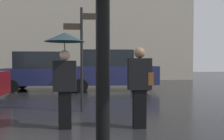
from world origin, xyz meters
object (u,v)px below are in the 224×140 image
pedestrian_with_bag (140,83)px  parked_car_distant (44,71)px  parked_car_left (110,70)px  street_signpost (82,49)px  pedestrian_with_umbrella (65,59)px

pedestrian_with_bag → parked_car_distant: parked_car_distant is taller
pedestrian_with_bag → parked_car_left: 6.91m
street_signpost → pedestrian_with_umbrella: bearing=-100.0°
pedestrian_with_bag → street_signpost: bearing=-142.4°
parked_car_left → street_signpost: bearing=-109.7°
street_signpost → parked_car_left: bearing=76.0°
pedestrian_with_umbrella → parked_car_left: size_ratio=0.46×
pedestrian_with_umbrella → parked_car_left: 7.00m
parked_car_left → street_signpost: 5.21m
parked_car_left → parked_car_distant: 3.30m
pedestrian_with_bag → street_signpost: street_signpost is taller
parked_car_distant → pedestrian_with_umbrella: bearing=-92.1°
parked_car_distant → street_signpost: 5.84m
pedestrian_with_bag → parked_car_distant: bearing=-152.3°
pedestrian_with_umbrella → street_signpost: (0.32, 1.82, 0.30)m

